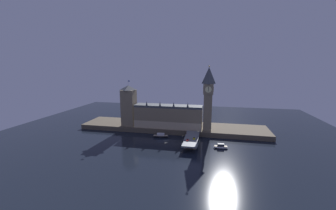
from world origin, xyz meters
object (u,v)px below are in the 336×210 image
object	(u,v)px
street_lamp_near	(183,138)
boat_upstream	(161,136)
clock_tower	(208,97)
boat_downstream	(221,147)
pedestrian_near_rail	(184,140)
victoria_tower	(129,105)
car_northbound_trail	(187,140)
street_lamp_mid	(198,134)
pedestrian_far_rail	(187,133)
car_southbound_lead	(194,138)
pedestrian_mid_walk	(197,139)

from	to	relation	value
street_lamp_near	boat_upstream	xyz separation A→B (m)	(-27.90, 27.72, -9.17)
clock_tower	boat_downstream	bearing A→B (deg)	-69.25
pedestrian_near_rail	boat_downstream	xyz separation A→B (m)	(33.94, 4.55, -5.82)
victoria_tower	pedestrian_near_rail	bearing A→B (deg)	-31.06
car_northbound_trail	street_lamp_mid	distance (m)	12.95
pedestrian_far_rail	boat_upstream	distance (m)	28.97
clock_tower	street_lamp_near	bearing A→B (deg)	-114.42
street_lamp_near	car_northbound_trail	bearing A→B (deg)	63.09
street_lamp_mid	pedestrian_far_rail	bearing A→B (deg)	139.72
car_northbound_trail	boat_downstream	size ratio (longest dim) A/B	0.35
pedestrian_far_rail	boat_downstream	world-z (taller)	pedestrian_far_rail
victoria_tower	car_southbound_lead	xyz separation A→B (m)	(81.36, -36.98, -22.38)
victoria_tower	street_lamp_mid	world-z (taller)	victoria_tower
victoria_tower	street_lamp_mid	bearing A→B (deg)	-21.91
car_southbound_lead	pedestrian_far_rail	size ratio (longest dim) A/B	2.59
clock_tower	pedestrian_near_rail	size ratio (longest dim) A/B	39.70
boat_downstream	boat_upstream	bearing A→B (deg)	163.89
car_northbound_trail	car_southbound_lead	size ratio (longest dim) A/B	1.14
car_southbound_lead	street_lamp_near	size ratio (longest dim) A/B	0.59
pedestrian_near_rail	street_lamp_mid	size ratio (longest dim) A/B	0.24
victoria_tower	street_lamp_mid	xyz separation A→B (m)	(84.74, -34.09, -18.55)
victoria_tower	pedestrian_mid_walk	xyz separation A→B (m)	(84.34, -38.09, -22.19)
victoria_tower	car_northbound_trail	size ratio (longest dim) A/B	11.35
pedestrian_near_rail	pedestrian_mid_walk	distance (m)	13.14
pedestrian_near_rail	boat_downstream	bearing A→B (deg)	7.64
clock_tower	boat_upstream	bearing A→B (deg)	-159.74
car_northbound_trail	pedestrian_near_rail	world-z (taller)	pedestrian_near_rail
victoria_tower	pedestrian_near_rail	xyz separation A→B (m)	(72.42, -43.61, -22.17)
car_northbound_trail	pedestrian_near_rail	bearing A→B (deg)	-153.81
street_lamp_mid	pedestrian_near_rail	bearing A→B (deg)	-142.29
car_northbound_trail	street_lamp_mid	world-z (taller)	street_lamp_mid
clock_tower	pedestrian_near_rail	bearing A→B (deg)	-116.67
street_lamp_near	street_lamp_mid	size ratio (longest dim) A/B	0.96
victoria_tower	car_northbound_trail	distance (m)	89.26
street_lamp_near	boat_downstream	size ratio (longest dim) A/B	0.51
clock_tower	pedestrian_mid_walk	bearing A→B (deg)	-103.53
victoria_tower	car_southbound_lead	distance (m)	92.13
victoria_tower	pedestrian_far_rail	world-z (taller)	victoria_tower
clock_tower	boat_upstream	distance (m)	66.34
clock_tower	street_lamp_near	size ratio (longest dim) A/B	10.08
pedestrian_mid_walk	clock_tower	bearing A→B (deg)	76.47
clock_tower	pedestrian_mid_walk	size ratio (longest dim) A/B	40.31
pedestrian_far_rail	street_lamp_near	distance (m)	25.42
car_northbound_trail	boat_upstream	xyz separation A→B (m)	(-31.28, 21.06, -5.40)
pedestrian_mid_walk	victoria_tower	bearing A→B (deg)	155.70
victoria_tower	boat_downstream	size ratio (longest dim) A/B	3.94
street_lamp_mid	boat_upstream	distance (m)	43.66
car_northbound_trail	boat_upstream	distance (m)	38.10
pedestrian_far_rail	pedestrian_near_rail	bearing A→B (deg)	-90.00
car_southbound_lead	car_northbound_trail	bearing A→B (deg)	-139.08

